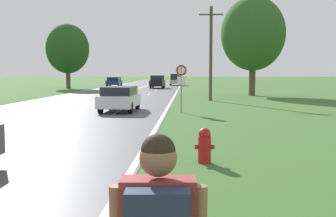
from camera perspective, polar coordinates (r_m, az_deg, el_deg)
The scene contains 9 objects.
fire_hydrant at distance 10.09m, azimuth 4.97°, elevation -4.97°, with size 0.47×0.31×0.85m.
traffic_sign at distance 22.34m, azimuth 1.82°, elevation 4.36°, with size 0.60×0.10×2.56m.
utility_pole_midground at distance 32.03m, azimuth 5.82°, elevation 7.63°, with size 1.80×0.24×7.04m.
tree_left_verge at distance 56.74m, azimuth -13.44°, elevation 7.87°, with size 5.57×5.57×8.38m.
tree_behind_sign at distance 39.49m, azimuth 11.43°, elevation 9.88°, with size 5.82×5.82×8.98m.
car_white_hatchback_mid_near at distance 23.25m, azimuth -6.55°, elevation 1.43°, with size 1.90×3.97×1.37m.
car_black_van_mid_far at distance 55.88m, azimuth -1.44°, elevation 3.68°, with size 1.86×4.19×1.71m.
car_dark_blue_hatchback_receding at distance 62.79m, azimuth -7.31°, elevation 3.66°, with size 1.90×3.59×1.40m.
car_champagne_van_distant at distance 68.02m, azimuth 1.06°, elevation 3.96°, with size 1.91×4.05×1.87m.
Camera 1 is at (6.54, 2.96, 2.17)m, focal length 45.00 mm.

